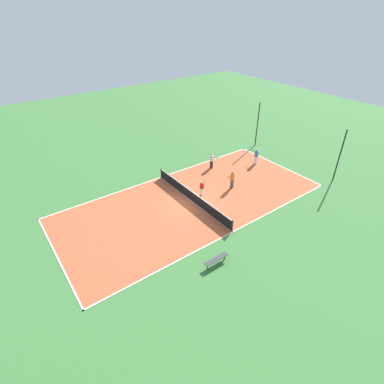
% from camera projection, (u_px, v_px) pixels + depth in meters
% --- Properties ---
extents(ground_plane, '(80.00, 80.00, 0.00)m').
position_uv_depth(ground_plane, '(192.00, 201.00, 24.92)').
color(ground_plane, '#3D7538').
extents(court_surface, '(10.00, 21.94, 0.02)m').
position_uv_depth(court_surface, '(192.00, 201.00, 24.91)').
color(court_surface, '#B75633').
rests_on(court_surface, ground_plane).
extents(tennis_net, '(9.80, 0.10, 0.99)m').
position_uv_depth(tennis_net, '(192.00, 196.00, 24.64)').
color(tennis_net, black).
rests_on(tennis_net, court_surface).
extents(bench, '(0.36, 1.73, 0.45)m').
position_uv_depth(bench, '(216.00, 259.00, 18.74)').
color(bench, '#333338').
rests_on(bench, ground_plane).
extents(player_far_white, '(0.94, 0.84, 1.56)m').
position_uv_depth(player_far_white, '(212.00, 160.00, 29.39)').
color(player_far_white, black).
rests_on(player_far_white, court_surface).
extents(player_near_blue, '(0.94, 0.37, 1.63)m').
position_uv_depth(player_near_blue, '(256.00, 155.00, 30.15)').
color(player_near_blue, white).
rests_on(player_near_blue, court_surface).
extents(player_center_orange, '(0.54, 0.98, 1.70)m').
position_uv_depth(player_center_orange, '(232.00, 178.00, 26.15)').
color(player_center_orange, '#4C4C51').
rests_on(player_center_orange, court_surface).
extents(player_coach_red, '(0.84, 0.93, 1.40)m').
position_uv_depth(player_coach_red, '(202.00, 187.00, 25.25)').
color(player_coach_red, white).
rests_on(player_coach_red, court_surface).
extents(tennis_ball_midcourt, '(0.07, 0.07, 0.07)m').
position_uv_depth(tennis_ball_midcourt, '(168.00, 204.00, 24.41)').
color(tennis_ball_midcourt, '#CCE033').
rests_on(tennis_ball_midcourt, court_surface).
extents(tennis_ball_right_alley, '(0.07, 0.07, 0.07)m').
position_uv_depth(tennis_ball_right_alley, '(289.00, 188.00, 26.55)').
color(tennis_ball_right_alley, '#CCE033').
rests_on(tennis_ball_right_alley, court_surface).
extents(tennis_ball_left_sideline, '(0.07, 0.07, 0.07)m').
position_uv_depth(tennis_ball_left_sideline, '(264.00, 178.00, 28.11)').
color(tennis_ball_left_sideline, '#CCE033').
rests_on(tennis_ball_left_sideline, court_surface).
extents(tennis_ball_far_baseline, '(0.07, 0.07, 0.07)m').
position_uv_depth(tennis_ball_far_baseline, '(234.00, 159.00, 31.52)').
color(tennis_ball_far_baseline, '#CCE033').
rests_on(tennis_ball_far_baseline, court_surface).
extents(fence_post_back_left, '(0.12, 0.12, 4.94)m').
position_uv_depth(fence_post_back_left, '(257.00, 125.00, 33.30)').
color(fence_post_back_left, black).
rests_on(fence_post_back_left, ground_plane).
extents(fence_post_back_right, '(0.12, 0.12, 4.94)m').
position_uv_depth(fence_post_back_right, '(340.00, 156.00, 26.59)').
color(fence_post_back_right, black).
rests_on(fence_post_back_right, ground_plane).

